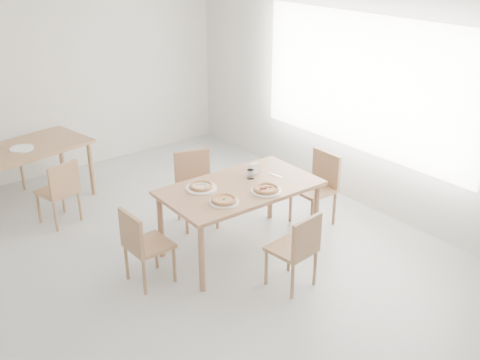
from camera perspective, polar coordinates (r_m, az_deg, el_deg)
room at (r=6.76m, az=12.35°, el=9.48°), size 7.28×7.00×7.00m
main_table at (r=5.75m, az=0.00°, el=-1.30°), size 1.62×0.94×0.75m
chair_south at (r=5.27m, az=5.87°, el=-6.73°), size 0.43×0.43×0.78m
chair_north at (r=6.45m, az=-4.59°, el=-0.27°), size 0.53×0.53×0.85m
chair_west at (r=5.38m, az=-9.95°, el=-6.24°), size 0.40×0.40×0.79m
chair_east at (r=6.49m, az=7.99°, el=-0.29°), size 0.42×0.42×0.84m
plate_margherita at (r=5.37m, az=-1.64°, el=-2.24°), size 0.29×0.29×0.02m
plate_mushroom at (r=5.66m, az=-3.96°, el=-0.83°), size 0.32×0.32×0.02m
plate_pepperoni at (r=5.60m, az=2.67°, el=-1.11°), size 0.31×0.31×0.02m
pizza_margherita at (r=5.36m, az=-1.64°, el=-2.03°), size 0.25×0.25×0.03m
pizza_mushroom at (r=5.65m, az=-3.97°, el=-0.62°), size 0.26×0.26×0.03m
pizza_pepperoni at (r=5.59m, az=2.68°, el=-0.90°), size 0.32×0.32×0.03m
tumbler_a at (r=5.88m, az=1.06°, el=0.60°), size 0.07×0.07×0.10m
tumbler_b at (r=6.03m, az=1.46°, el=1.21°), size 0.07×0.07×0.09m
napkin_holder at (r=5.97m, az=1.44°, el=1.10°), size 0.12×0.07×0.13m
fork_a at (r=6.09m, az=1.71°, el=1.00°), size 0.04×0.18×0.01m
fork_b at (r=5.97m, az=3.58°, el=0.48°), size 0.04×0.18×0.01m
second_table at (r=7.27m, az=-20.93°, el=2.52°), size 1.59×1.08×0.75m
chair_back_s at (r=6.70m, az=-17.79°, el=-0.83°), size 0.46×0.46×0.77m
chair_back_n at (r=7.98m, az=-23.19°, el=2.65°), size 0.45×0.45×0.85m
plate_empty at (r=7.18m, az=-21.30°, el=3.00°), size 0.28×0.28×0.02m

